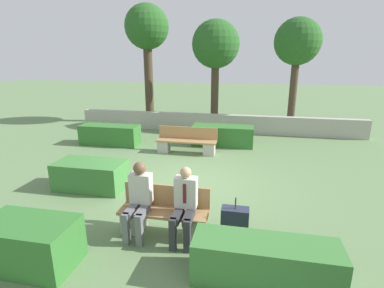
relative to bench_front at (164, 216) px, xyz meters
name	(u,v)px	position (x,y,z in m)	size (l,w,h in m)	color
ground_plane	(187,184)	(-0.05, 2.20, -0.31)	(60.00, 60.00, 0.00)	#607F51
perimeter_wall	(215,123)	(-0.05, 7.74, 0.07)	(11.94, 0.30, 0.76)	#ADA89E
bench_front	(164,216)	(0.00, 0.00, 0.00)	(1.60, 0.49, 0.84)	#A37A4C
bench_left_side	(187,143)	(-0.62, 4.67, 0.02)	(1.99, 0.49, 0.84)	#A37A4C
person_seated_man	(184,202)	(0.41, -0.14, 0.40)	(0.38, 0.63, 1.30)	#333338
person_seated_woman	(139,196)	(-0.41, -0.13, 0.42)	(0.38, 0.63, 1.33)	slate
hedge_block_near_left	(29,243)	(-1.75, -1.26, 0.05)	(1.41, 0.82, 0.72)	#33702D
hedge_block_near_right	(265,262)	(1.74, -0.92, 0.01)	(2.03, 0.63, 0.64)	#3D7A38
hedge_block_mid_left	(223,135)	(0.46, 5.82, 0.05)	(2.16, 0.79, 0.71)	#33702D
hedge_block_mid_right	(91,175)	(-2.29, 1.49, 0.02)	(1.64, 0.86, 0.67)	#3D7A38
hedge_block_far_left	(110,135)	(-3.57, 5.11, 0.04)	(2.13, 0.73, 0.71)	#33702D
suitcase	(235,224)	(1.26, -0.01, 0.00)	(0.47, 0.24, 0.82)	#282D42
tree_leftmost	(147,31)	(-3.48, 9.29, 3.91)	(2.02, 2.02, 5.41)	#473828
tree_center_left	(216,46)	(-0.23, 8.73, 3.21)	(2.03, 2.03, 4.62)	#473828
tree_center_right	(297,44)	(3.09, 8.69, 3.27)	(1.88, 1.88, 4.61)	#473828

